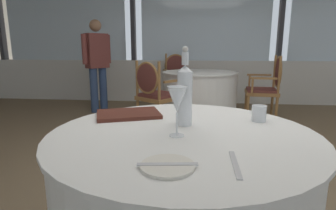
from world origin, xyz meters
TOP-DOWN VIEW (x-y plane):
  - ground_plane at (0.00, 0.00)m, footprint 11.95×11.95m
  - window_wall_far at (-0.00, 3.45)m, footprint 9.19×0.14m
  - foreground_table at (-0.19, -0.89)m, footprint 1.19×1.19m
  - side_plate at (-0.22, -1.27)m, footprint 0.17×0.17m
  - butter_knife at (-0.22, -1.27)m, footprint 0.19×0.04m
  - dinner_fork at (-0.01, -1.23)m, footprint 0.02×0.21m
  - water_bottle at (-0.19, -0.79)m, footprint 0.07×0.07m
  - wine_glass at (-0.21, -0.96)m, footprint 0.08×0.08m
  - water_tumbler at (0.18, -0.68)m, footprint 0.07×0.07m
  - menu_book at (-0.51, -0.64)m, footprint 0.40×0.34m
  - background_table_0 at (-0.09, 2.19)m, footprint 1.19×1.19m
  - dining_chair_0_0 at (0.94, 2.09)m, footprint 0.51×0.57m
  - dining_chair_0_1 at (-0.51, 3.13)m, footprint 0.64×0.61m
  - dining_chair_0_2 at (-0.68, 1.37)m, footprint 0.66×0.64m
  - diner_person_0 at (-1.84, 2.43)m, footprint 0.38×0.43m

SIDE VIEW (x-z plane):
  - ground_plane at x=0.00m, z-range 0.00..0.00m
  - foreground_table at x=-0.19m, z-range 0.00..0.73m
  - background_table_0 at x=-0.09m, z-range 0.00..0.73m
  - dining_chair_0_2 at x=-0.68m, z-range 0.09..1.03m
  - dining_chair_0_0 at x=0.94m, z-range 0.08..1.07m
  - dining_chair_0_1 at x=-0.51m, z-range 0.08..1.07m
  - dinner_fork at x=-0.01m, z-range 0.73..0.74m
  - side_plate at x=-0.22m, z-range 0.73..0.74m
  - menu_book at x=-0.51m, z-range 0.73..0.75m
  - butter_knife at x=-0.22m, z-range 0.74..0.74m
  - water_tumbler at x=0.18m, z-range 0.73..0.81m
  - diner_person_0 at x=-1.84m, z-range 0.10..1.66m
  - wine_glass at x=-0.21m, z-range 0.78..0.99m
  - water_bottle at x=-0.19m, z-range 0.70..1.07m
  - window_wall_far at x=0.00m, z-range -0.26..2.39m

